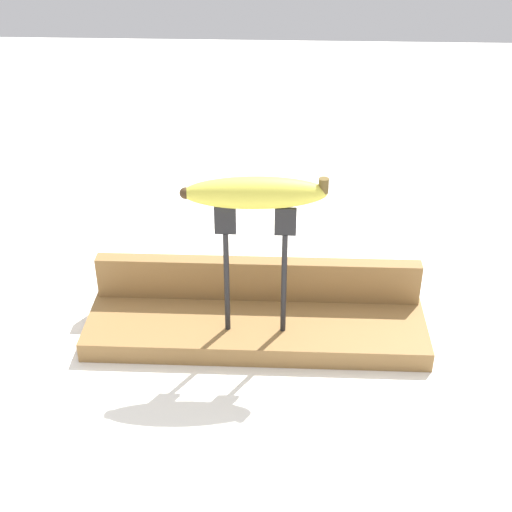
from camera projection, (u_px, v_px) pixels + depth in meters
ground_plane at (256, 336)px, 0.97m from camera, size 3.00×3.00×0.00m
wooden_board at (256, 328)px, 0.96m from camera, size 0.45×0.13×0.03m
board_backstop at (258, 279)px, 0.99m from camera, size 0.44×0.02×0.06m
fork_stand_center at (255, 259)px, 0.88m from camera, size 0.10×0.01×0.18m
banana_raised_center at (255, 193)px, 0.84m from camera, size 0.17×0.05×0.04m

